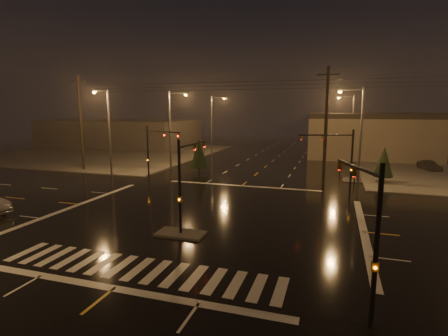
{
  "coord_description": "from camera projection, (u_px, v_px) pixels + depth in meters",
  "views": [
    {
      "loc": [
        8.92,
        -23.1,
        7.74
      ],
      "look_at": [
        0.32,
        3.97,
        3.0
      ],
      "focal_mm": 28.0,
      "sensor_mm": 36.0,
      "label": 1
    }
  ],
  "objects": [
    {
      "name": "streetlight_4",
      "position": [
        351.0,
        122.0,
        55.2
      ],
      "size": [
        2.77,
        0.32,
        10.0
      ],
      "color": "#38383A",
      "rests_on": "ground"
    },
    {
      "name": "signal_mast_nw",
      "position": [
        154.0,
        147.0,
        37.4
      ],
      "size": [
        4.84,
        1.86,
        6.0
      ],
      "color": "black",
      "rests_on": "ground"
    },
    {
      "name": "commercial_block",
      "position": [
        121.0,
        133.0,
        75.13
      ],
      "size": [
        30.0,
        18.0,
        5.6
      ],
      "primitive_type": "cube",
      "color": "#3B3634",
      "rests_on": "ground"
    },
    {
      "name": "stop_bar_near",
      "position": [
        114.0,
        288.0,
        15.32
      ],
      "size": [
        16.0,
        0.5,
        0.01
      ],
      "primitive_type": "cube",
      "color": "beige",
      "rests_on": "ground"
    },
    {
      "name": "utility_pole_1",
      "position": [
        326.0,
        126.0,
        35.42
      ],
      "size": [
        2.2,
        0.32,
        12.0
      ],
      "color": "black",
      "rests_on": "ground"
    },
    {
      "name": "utility_pole_0",
      "position": [
        81.0,
        123.0,
        44.38
      ],
      "size": [
        2.2,
        0.32,
        12.0
      ],
      "color": "black",
      "rests_on": "ground"
    },
    {
      "name": "ground",
      "position": [
        204.0,
        216.0,
        25.66
      ],
      "size": [
        140.0,
        140.0,
        0.0
      ],
      "primitive_type": "plane",
      "color": "black",
      "rests_on": "ground"
    },
    {
      "name": "signal_mast_se",
      "position": [
        368.0,
        221.0,
        12.83
      ],
      "size": [
        1.55,
        3.87,
        6.0
      ],
      "color": "black",
      "rests_on": "ground"
    },
    {
      "name": "signal_mast_ne",
      "position": [
        341.0,
        154.0,
        31.72
      ],
      "size": [
        4.84,
        1.86,
        6.0
      ],
      "color": "black",
      "rests_on": "ground"
    },
    {
      "name": "streetlight_3",
      "position": [
        358.0,
        129.0,
        36.4
      ],
      "size": [
        2.77,
        0.32,
        10.0
      ],
      "color": "#38383A",
      "rests_on": "ground"
    },
    {
      "name": "streetlight_1",
      "position": [
        172.0,
        125.0,
        44.96
      ],
      "size": [
        2.77,
        0.32,
        10.0
      ],
      "color": "#38383A",
      "rests_on": "ground"
    },
    {
      "name": "conifer_0",
      "position": [
        384.0,
        162.0,
        37.01
      ],
      "size": [
        2.02,
        2.02,
        3.86
      ],
      "color": "black",
      "rests_on": "ground"
    },
    {
      "name": "conifer_3",
      "position": [
        199.0,
        153.0,
        42.91
      ],
      "size": [
        2.24,
        2.24,
        4.19
      ],
      "color": "black",
      "rests_on": "ground"
    },
    {
      "name": "signal_mast_median",
      "position": [
        186.0,
        173.0,
        22.15
      ],
      "size": [
        0.25,
        4.59,
        6.0
      ],
      "color": "black",
      "rests_on": "ground"
    },
    {
      "name": "crosswalk",
      "position": [
        138.0,
        269.0,
        17.2
      ],
      "size": [
        15.0,
        2.6,
        0.01
      ],
      "primitive_type": "cube",
      "color": "beige",
      "rests_on": "ground"
    },
    {
      "name": "streetlight_5",
      "position": [
        108.0,
        127.0,
        39.99
      ],
      "size": [
        0.32,
        2.77,
        10.0
      ],
      "color": "#38383A",
      "rests_on": "ground"
    },
    {
      "name": "stop_bar_far",
      "position": [
        242.0,
        186.0,
        36.0
      ],
      "size": [
        16.0,
        0.5,
        0.01
      ],
      "primitive_type": "cube",
      "color": "beige",
      "rests_on": "ground"
    },
    {
      "name": "sidewalk_nw",
      "position": [
        107.0,
        153.0,
        62.81
      ],
      "size": [
        36.0,
        36.0,
        0.12
      ],
      "primitive_type": "cube",
      "color": "#484540",
      "rests_on": "ground"
    },
    {
      "name": "streetlight_2",
      "position": [
        213.0,
        121.0,
        60.0
      ],
      "size": [
        2.77,
        0.32,
        10.0
      ],
      "color": "#38383A",
      "rests_on": "ground"
    },
    {
      "name": "median_island",
      "position": [
        181.0,
        234.0,
        21.88
      ],
      "size": [
        3.0,
        1.6,
        0.15
      ],
      "primitive_type": "cube",
      "color": "#484540",
      "rests_on": "ground"
    },
    {
      "name": "car_parked",
      "position": [
        430.0,
        165.0,
        45.05
      ],
      "size": [
        2.69,
        4.33,
        1.38
      ],
      "primitive_type": "imported",
      "rotation": [
        0.0,
        0.0,
        0.28
      ],
      "color": "black",
      "rests_on": "ground"
    }
  ]
}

